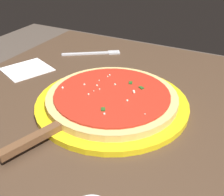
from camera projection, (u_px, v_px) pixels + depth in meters
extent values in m
cube|color=black|center=(81.00, 125.00, 1.25)|extent=(0.06, 0.06, 0.74)
cube|color=#473323|center=(111.00, 126.00, 0.60)|extent=(0.95, 0.87, 0.03)
cylinder|color=yellow|center=(112.00, 103.00, 0.64)|extent=(0.34, 0.34, 0.01)
cylinder|color=#DBB26B|center=(112.00, 98.00, 0.63)|extent=(0.29, 0.29, 0.02)
cylinder|color=red|center=(112.00, 94.00, 0.63)|extent=(0.26, 0.26, 0.00)
sphere|color=#EFEACC|center=(115.00, 85.00, 0.66)|extent=(0.00, 0.00, 0.00)
sphere|color=#EFEACC|center=(63.00, 88.00, 0.64)|extent=(0.01, 0.01, 0.01)
sphere|color=#EFEACC|center=(84.00, 84.00, 0.66)|extent=(0.00, 0.00, 0.00)
sphere|color=#EFEACC|center=(145.00, 114.00, 0.55)|extent=(0.00, 0.00, 0.00)
sphere|color=#EFEACC|center=(134.00, 92.00, 0.63)|extent=(0.00, 0.00, 0.00)
sphere|color=#EFEACC|center=(99.00, 80.00, 0.68)|extent=(0.00, 0.00, 0.00)
sphere|color=#EFEACC|center=(127.00, 100.00, 0.60)|extent=(0.00, 0.00, 0.00)
sphere|color=#EFEACC|center=(100.00, 89.00, 0.64)|extent=(0.00, 0.00, 0.00)
sphere|color=#EFEACC|center=(97.00, 85.00, 0.65)|extent=(0.00, 0.00, 0.00)
sphere|color=#EFEACC|center=(88.00, 94.00, 0.62)|extent=(0.00, 0.00, 0.00)
sphere|color=#EFEACC|center=(110.00, 75.00, 0.70)|extent=(0.00, 0.00, 0.00)
sphere|color=#EFEACC|center=(94.00, 91.00, 0.63)|extent=(0.00, 0.00, 0.00)
sphere|color=#EFEACC|center=(108.00, 76.00, 0.69)|extent=(0.00, 0.00, 0.00)
sphere|color=#EFEACC|center=(106.00, 114.00, 0.55)|extent=(0.00, 0.00, 0.00)
sphere|color=#EFEACC|center=(134.00, 91.00, 0.63)|extent=(0.01, 0.01, 0.01)
cube|color=#23561E|center=(131.00, 83.00, 0.67)|extent=(0.01, 0.01, 0.00)
cube|color=#23561E|center=(103.00, 109.00, 0.57)|extent=(0.01, 0.01, 0.00)
cube|color=#23561E|center=(141.00, 88.00, 0.65)|extent=(0.01, 0.01, 0.00)
cube|color=silver|center=(80.00, 117.00, 0.58)|extent=(0.11, 0.09, 0.00)
cube|color=brown|center=(32.00, 139.00, 0.51)|extent=(0.13, 0.06, 0.01)
cube|color=white|center=(27.00, 69.00, 0.81)|extent=(0.16, 0.15, 0.00)
cube|color=silver|center=(85.00, 54.00, 0.91)|extent=(0.09, 0.13, 0.00)
cube|color=silver|center=(114.00, 52.00, 0.91)|extent=(0.04, 0.04, 0.00)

